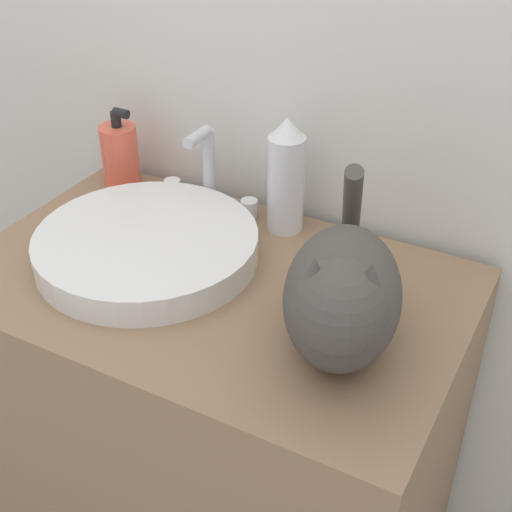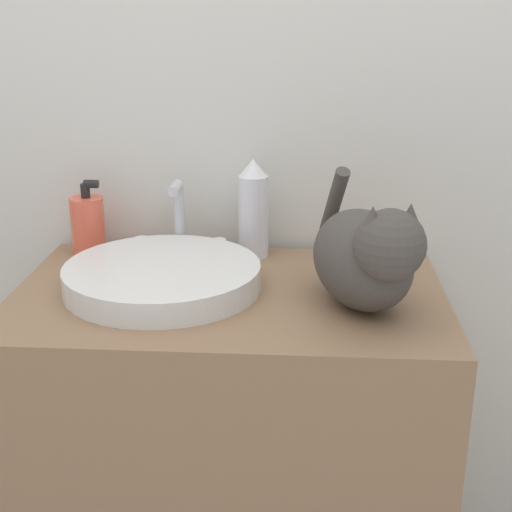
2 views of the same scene
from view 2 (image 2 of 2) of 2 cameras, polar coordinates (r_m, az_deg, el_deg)
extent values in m
cube|color=silver|center=(1.57, -1.21, 13.05)|extent=(6.00, 0.05, 2.50)
cube|color=#8C6B4C|center=(1.59, -1.99, -18.10)|extent=(0.82, 0.52, 0.91)
cylinder|color=white|center=(1.38, -7.49, -1.65)|extent=(0.38, 0.38, 0.05)
cylinder|color=silver|center=(1.55, -6.15, 2.93)|extent=(0.02, 0.02, 0.16)
cylinder|color=silver|center=(1.50, -6.47, 5.43)|extent=(0.02, 0.07, 0.02)
cylinder|color=white|center=(1.58, -9.10, 0.86)|extent=(0.03, 0.03, 0.03)
cylinder|color=white|center=(1.56, -2.98, 0.74)|extent=(0.03, 0.03, 0.03)
ellipsoid|color=#47423D|center=(1.28, 8.49, -0.27)|extent=(0.23, 0.29, 0.18)
sphere|color=#47423D|center=(1.17, 10.65, 0.88)|extent=(0.15, 0.15, 0.12)
cone|color=#47423D|center=(1.14, 9.31, 3.02)|extent=(0.05, 0.05, 0.04)
cone|color=#47423D|center=(1.17, 12.25, 3.22)|extent=(0.05, 0.05, 0.04)
cylinder|color=#47423D|center=(1.39, 6.29, 4.35)|extent=(0.06, 0.11, 0.15)
cylinder|color=#EF6047|center=(1.59, -13.28, 2.38)|extent=(0.07, 0.07, 0.13)
cylinder|color=black|center=(1.57, -13.50, 5.10)|extent=(0.02, 0.02, 0.03)
cylinder|color=black|center=(1.56, -13.05, 5.64)|extent=(0.03, 0.02, 0.02)
cylinder|color=silver|center=(1.52, -0.23, 3.18)|extent=(0.07, 0.07, 0.18)
cone|color=white|center=(1.50, -0.24, 7.10)|extent=(0.06, 0.06, 0.04)
camera|label=1|loc=(0.61, 48.90, 28.39)|focal=50.00mm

